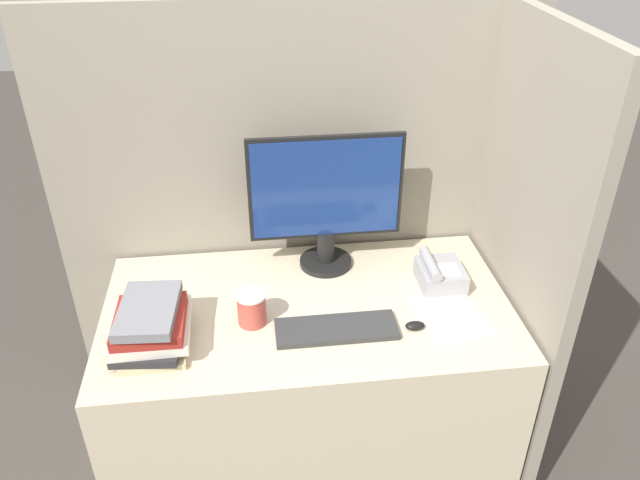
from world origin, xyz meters
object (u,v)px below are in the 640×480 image
at_px(mouse, 415,326).
at_px(book_stack, 151,327).
at_px(desk_telephone, 440,274).
at_px(monitor, 326,202).
at_px(keyboard, 336,329).
at_px(coffee_cup, 252,308).

bearing_deg(mouse, book_stack, 178.38).
xyz_separation_m(book_stack, desk_telephone, (0.98, 0.21, -0.03)).
bearing_deg(monitor, keyboard, -92.45).
height_order(monitor, coffee_cup, monitor).
bearing_deg(mouse, coffee_cup, 169.30).
relative_size(keyboard, book_stack, 1.37).
relative_size(keyboard, mouse, 6.06).
bearing_deg(coffee_cup, mouse, -10.70).
bearing_deg(book_stack, coffee_cup, 13.54).
relative_size(coffee_cup, desk_telephone, 0.63).
bearing_deg(book_stack, desk_telephone, 11.91).
xyz_separation_m(monitor, keyboard, (-0.02, -0.39, -0.25)).
distance_m(book_stack, desk_telephone, 1.00).
bearing_deg(desk_telephone, book_stack, -168.09).
bearing_deg(book_stack, keyboard, -0.60).
bearing_deg(desk_telephone, coffee_cup, -168.86).
xyz_separation_m(keyboard, desk_telephone, (0.40, 0.21, 0.03)).
height_order(mouse, coffee_cup, coffee_cup).
bearing_deg(coffee_cup, desk_telephone, 11.14).
bearing_deg(book_stack, mouse, -1.62).
bearing_deg(mouse, desk_telephone, 57.58).
bearing_deg(keyboard, desk_telephone, 27.91).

